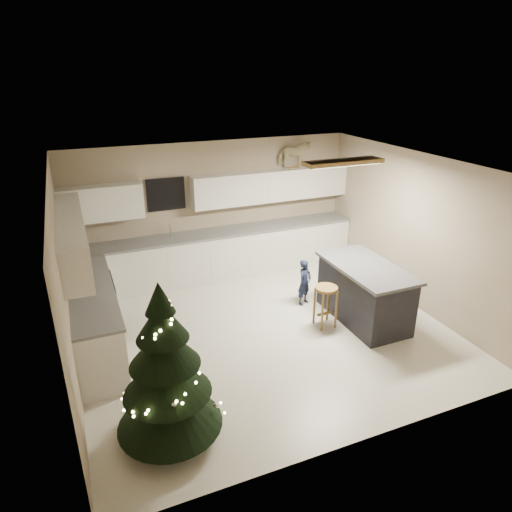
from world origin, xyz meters
name	(u,v)px	position (x,y,z in m)	size (l,w,h in m)	color
ground_plane	(265,331)	(0.00, 0.00, 0.00)	(5.50, 5.50, 0.00)	silver
room_shell	(267,226)	(0.02, 0.00, 1.75)	(5.52, 5.02, 2.61)	gray
cabinetry	(180,258)	(-0.91, 1.65, 0.76)	(5.50, 3.20, 2.00)	silver
island	(364,292)	(1.64, -0.26, 0.48)	(0.90, 1.70, 0.95)	black
bar_stool	(326,297)	(0.96, -0.20, 0.51)	(0.36, 0.36, 0.68)	olive
christmas_tree	(167,378)	(-1.85, -1.60, 0.79)	(1.21, 1.17, 1.93)	#3F2816
toddler	(305,282)	(1.00, 0.57, 0.41)	(0.30, 0.20, 0.82)	black
rocking_horse	(294,154)	(1.62, 2.33, 2.28)	(0.64, 0.38, 0.53)	olive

